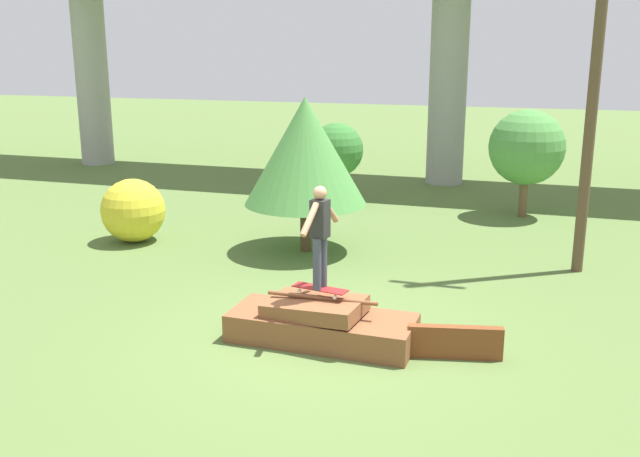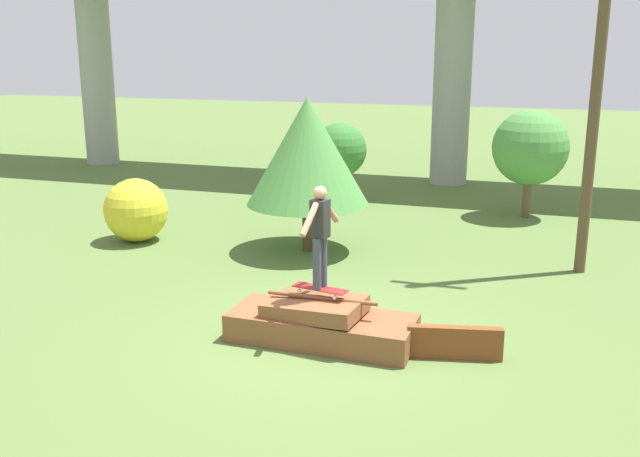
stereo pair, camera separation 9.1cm
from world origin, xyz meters
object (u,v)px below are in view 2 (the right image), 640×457
Objects in this scene: utility_pole at (603,26)px; tree_mid_back at (307,151)px; tree_behind_right at (340,150)px; tree_behind_left at (530,148)px; bush_yellow_flowering at (136,210)px; skateboard at (320,289)px; skater at (320,231)px.

tree_mid_back is (-5.22, -0.26, -2.34)m from utility_pole.
utility_pole is at bearing -35.12° from tree_behind_right.
utility_pole reaches higher than tree_mid_back.
tree_behind_left is 9.20m from bush_yellow_flowering.
utility_pole is 2.74× the size of tree_mid_back.
skater is at bearing -116.57° from skateboard.
skateboard is 6.75m from utility_pole.
tree_mid_back is 3.96m from bush_yellow_flowering.
tree_behind_left is at bearing 47.05° from tree_mid_back.
skateboard is at bearing -35.24° from bush_yellow_flowering.
tree_mid_back reaches higher than skater.
utility_pole is 4.00× the size of tree_behind_right.
tree_mid_back is at bearing -81.90° from tree_behind_right.
tree_behind_left is (2.47, 8.55, 0.10)m from skater.
tree_behind_left is (2.47, 8.55, 0.94)m from skateboard.
utility_pole is at bearing 2.81° from tree_mid_back.
tree_behind_right is at bearing 98.10° from tree_mid_back.
skater is at bearing -75.32° from tree_behind_right.
tree_behind_right is at bearing 104.68° from skateboard.
utility_pole is 7.72m from tree_behind_right.
bush_yellow_flowering reaches higher than skateboard.
tree_mid_back is at bearing 111.18° from skater.
tree_behind_right is at bearing 144.88° from utility_pole.
skateboard is 0.27× the size of tree_mid_back.
skater is at bearing -68.82° from tree_mid_back.
bush_yellow_flowering is (-3.08, -4.77, -0.75)m from tree_behind_right.
utility_pole is 5.06m from tree_behind_left.
tree_mid_back is (0.62, -4.36, 0.61)m from tree_behind_right.
tree_behind_right reaches higher than bush_yellow_flowering.
skater is 6.57m from bush_yellow_flowering.
skateboard is at bearing -129.22° from utility_pole.
tree_behind_left is at bearing 0.31° from tree_behind_right.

